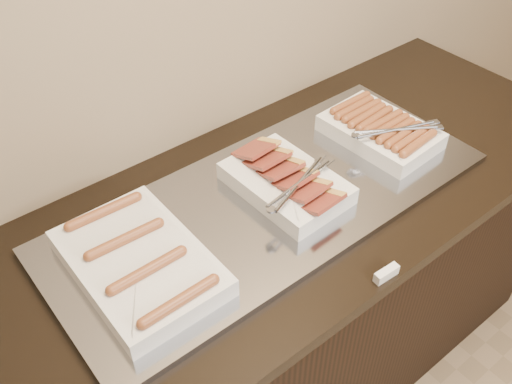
# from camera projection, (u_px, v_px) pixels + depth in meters

# --- Properties ---
(counter) EXTENTS (2.06, 0.76, 0.90)m
(counter) POSITION_uv_depth(u_px,v_px,m) (275.00, 302.00, 1.82)
(counter) COLOR black
(counter) RESTS_ON ground
(warming_tray) EXTENTS (1.20, 0.50, 0.02)m
(warming_tray) POSITION_uv_depth(u_px,v_px,m) (271.00, 201.00, 1.51)
(warming_tray) COLOR #9598A3
(warming_tray) RESTS_ON counter
(dish_left) EXTENTS (0.27, 0.40, 0.07)m
(dish_left) POSITION_uv_depth(u_px,v_px,m) (139.00, 262.00, 1.30)
(dish_left) COLOR white
(dish_left) RESTS_ON warming_tray
(dish_center) EXTENTS (0.27, 0.35, 0.09)m
(dish_center) POSITION_uv_depth(u_px,v_px,m) (287.00, 182.00, 1.50)
(dish_center) COLOR white
(dish_center) RESTS_ON warming_tray
(dish_right) EXTENTS (0.26, 0.33, 0.08)m
(dish_right) POSITION_uv_depth(u_px,v_px,m) (382.00, 130.00, 1.67)
(dish_right) COLOR white
(dish_right) RESTS_ON warming_tray
(label_holder) EXTENTS (0.07, 0.02, 0.03)m
(label_holder) POSITION_uv_depth(u_px,v_px,m) (386.00, 274.00, 1.32)
(label_holder) COLOR white
(label_holder) RESTS_ON counter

